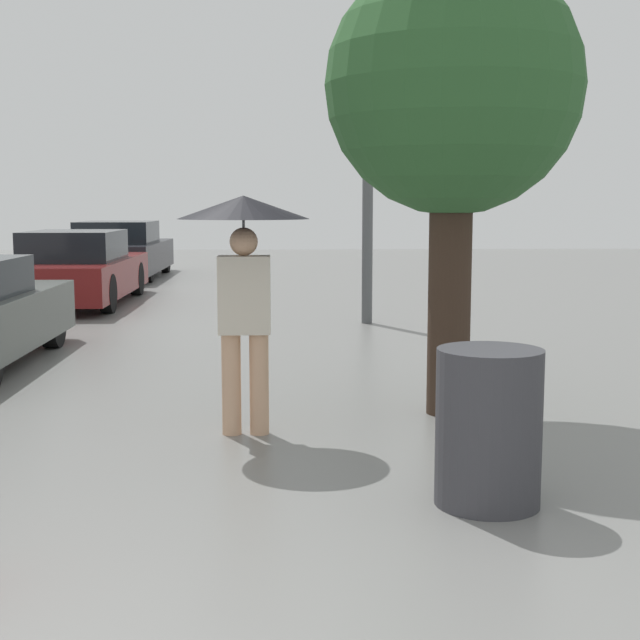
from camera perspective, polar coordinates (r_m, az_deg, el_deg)
The scene contains 6 objects.
pedestrian at distance 6.42m, azimuth -4.90°, elevation 4.57°, with size 0.95×0.95×1.74m.
parked_car_third at distance 15.52m, azimuth -15.24°, elevation 3.11°, with size 1.68×4.41×1.24m.
parked_car_farthest at distance 20.92m, azimuth -12.72°, elevation 4.30°, with size 1.89×4.55×1.28m.
tree at distance 7.17m, azimuth 8.53°, elevation 14.26°, with size 2.00×2.00×3.59m.
street_lamp at distance 12.61m, azimuth 3.11°, elevation 13.57°, with size 0.36×0.36×4.83m.
trash_bin at distance 5.10m, azimuth 10.74°, elevation -6.76°, with size 0.59×0.59×0.89m.
Camera 1 is at (0.36, -2.80, 1.69)m, focal length 50.00 mm.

